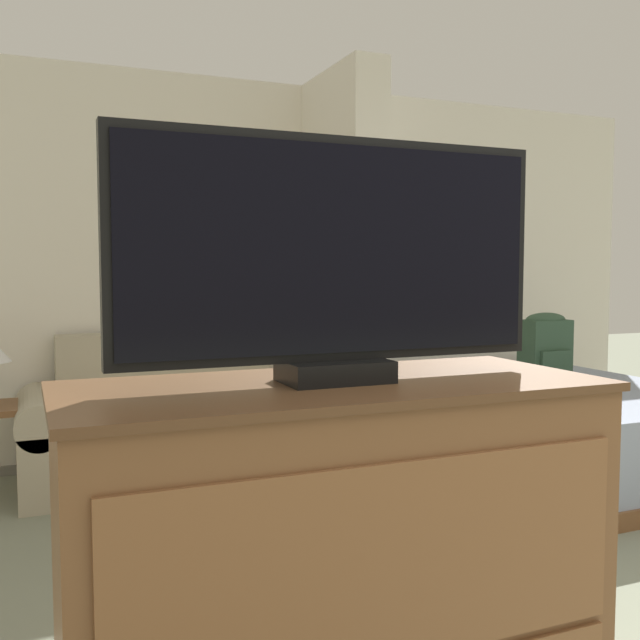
% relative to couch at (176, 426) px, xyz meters
% --- Properties ---
extents(wall_back, '(6.28, 0.16, 2.60)m').
position_rel_couch_xyz_m(wall_back, '(0.80, 0.48, 0.98)').
color(wall_back, silver).
rests_on(wall_back, ground_plane).
extents(wall_partition_pillar, '(0.24, 0.89, 2.60)m').
position_rel_couch_xyz_m(wall_partition_pillar, '(1.13, -0.03, 0.98)').
color(wall_partition_pillar, silver).
rests_on(wall_partition_pillar, ground_plane).
extents(couch, '(1.86, 0.84, 0.88)m').
position_rel_couch_xyz_m(couch, '(0.00, 0.00, 0.00)').
color(couch, tan).
rests_on(couch, ground_plane).
extents(coffee_table, '(0.63, 0.47, 0.44)m').
position_rel_couch_xyz_m(coffee_table, '(0.01, -1.02, 0.07)').
color(coffee_table, brown).
rests_on(coffee_table, ground_plane).
extents(tv_dresser, '(1.23, 0.53, 1.04)m').
position_rel_couch_xyz_m(tv_dresser, '(-0.21, -2.94, 0.21)').
color(tv_dresser, brown).
rests_on(tv_dresser, ground_plane).
extents(tv, '(1.01, 0.16, 0.55)m').
position_rel_couch_xyz_m(tv, '(-0.21, -2.94, 1.01)').
color(tv, black).
rests_on(tv, tv_dresser).
extents(bed, '(1.64, 2.19, 0.54)m').
position_rel_couch_xyz_m(bed, '(2.31, -0.71, -0.04)').
color(bed, brown).
rests_on(bed, ground_plane).
extents(backpack, '(0.32, 0.22, 0.46)m').
position_rel_couch_xyz_m(backpack, '(2.39, -0.57, 0.46)').
color(backpack, '#2D4733').
rests_on(backpack, bed).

